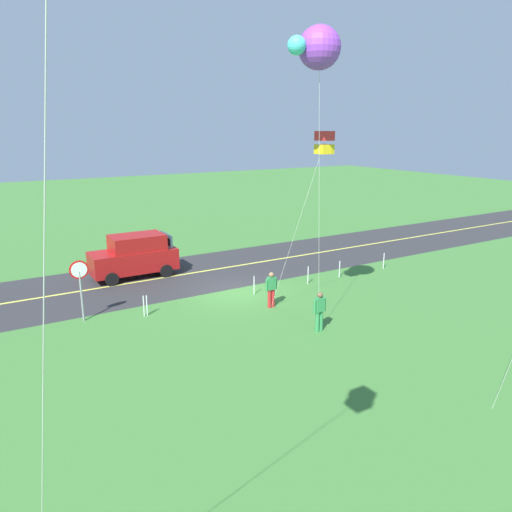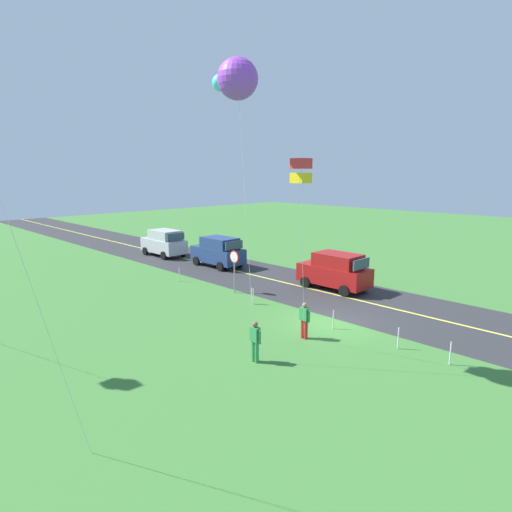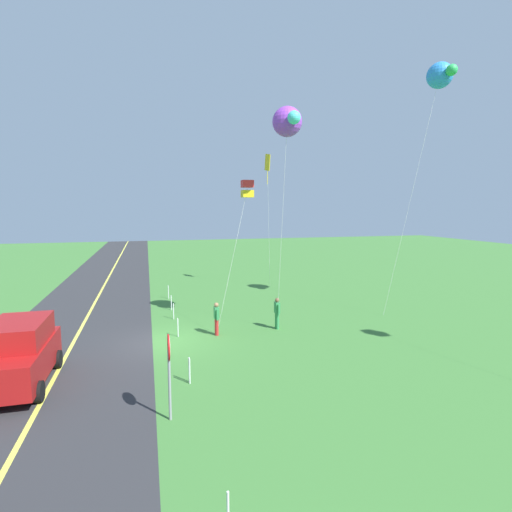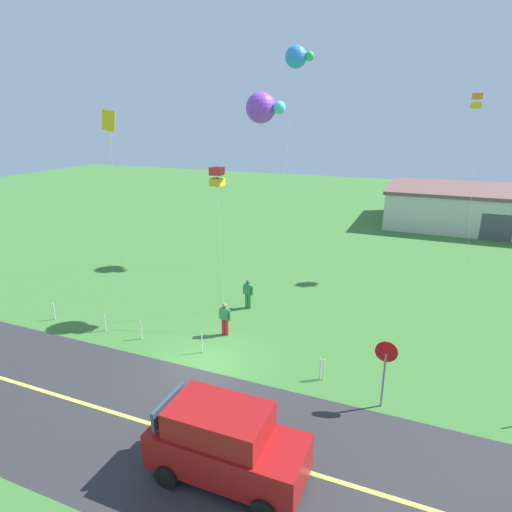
{
  "view_description": "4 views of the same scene",
  "coord_description": "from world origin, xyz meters",
  "px_view_note": "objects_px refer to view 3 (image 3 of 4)",
  "views": [
    {
      "loc": [
        10.4,
        19.27,
        7.62
      ],
      "look_at": [
        1.01,
        3.57,
        2.76
      ],
      "focal_mm": 33.75,
      "sensor_mm": 36.0,
      "label": 1
    },
    {
      "loc": [
        -11.37,
        16.3,
        7.04
      ],
      "look_at": [
        2.37,
        2.72,
        3.26
      ],
      "focal_mm": 30.11,
      "sensor_mm": 36.0,
      "label": 2
    },
    {
      "loc": [
        18.29,
        -0.6,
        6.11
      ],
      "look_at": [
        2.02,
        3.86,
        4.1
      ],
      "focal_mm": 28.07,
      "sensor_mm": 36.0,
      "label": 3
    },
    {
      "loc": [
        7.86,
        -13.78,
        9.8
      ],
      "look_at": [
        1.3,
        2.22,
        4.19
      ],
      "focal_mm": 30.4,
      "sensor_mm": 36.0,
      "label": 4
    }
  ],
  "objects_px": {
    "kite_red_low": "(247,189)",
    "kite_green_far": "(441,75)",
    "person_adult_companion": "(277,312)",
    "kite_pink_drift": "(267,165)",
    "kite_blue_mid": "(288,121)",
    "stop_sign": "(169,360)",
    "car_suv_foreground": "(18,353)",
    "person_adult_near": "(216,318)"
  },
  "relations": [
    {
      "from": "kite_red_low",
      "to": "kite_green_far",
      "type": "xyz_separation_m",
      "value": [
        0.35,
        10.9,
        6.32
      ]
    },
    {
      "from": "person_adult_companion",
      "to": "kite_pink_drift",
      "type": "relative_size",
      "value": 0.16
    },
    {
      "from": "person_adult_companion",
      "to": "kite_blue_mid",
      "type": "distance_m",
      "value": 9.31
    },
    {
      "from": "stop_sign",
      "to": "kite_green_far",
      "type": "xyz_separation_m",
      "value": [
        -8.25,
        15.37,
        11.6
      ]
    },
    {
      "from": "car_suv_foreground",
      "to": "person_adult_near",
      "type": "distance_m",
      "value": 8.41
    },
    {
      "from": "person_adult_near",
      "to": "kite_pink_drift",
      "type": "distance_m",
      "value": 14.66
    },
    {
      "from": "person_adult_companion",
      "to": "kite_red_low",
      "type": "distance_m",
      "value": 6.43
    },
    {
      "from": "car_suv_foreground",
      "to": "stop_sign",
      "type": "relative_size",
      "value": 1.72
    },
    {
      "from": "stop_sign",
      "to": "kite_blue_mid",
      "type": "relative_size",
      "value": 0.24
    },
    {
      "from": "person_adult_companion",
      "to": "kite_pink_drift",
      "type": "bearing_deg",
      "value": 52.19
    },
    {
      "from": "person_adult_companion",
      "to": "kite_blue_mid",
      "type": "bearing_deg",
      "value": -93.4
    },
    {
      "from": "person_adult_near",
      "to": "person_adult_companion",
      "type": "height_order",
      "value": "same"
    },
    {
      "from": "kite_green_far",
      "to": "kite_blue_mid",
      "type": "bearing_deg",
      "value": -82.12
    },
    {
      "from": "car_suv_foreground",
      "to": "kite_red_low",
      "type": "relative_size",
      "value": 0.58
    },
    {
      "from": "person_adult_near",
      "to": "stop_sign",
      "type": "bearing_deg",
      "value": 161.59
    },
    {
      "from": "kite_red_low",
      "to": "kite_pink_drift",
      "type": "xyz_separation_m",
      "value": [
        -9.31,
        3.9,
        2.27
      ]
    },
    {
      "from": "car_suv_foreground",
      "to": "kite_pink_drift",
      "type": "xyz_separation_m",
      "value": [
        -14.21,
        13.28,
        8.19
      ]
    },
    {
      "from": "car_suv_foreground",
      "to": "person_adult_near",
      "type": "xyz_separation_m",
      "value": [
        -3.73,
        7.53,
        -0.29
      ]
    },
    {
      "from": "kite_red_low",
      "to": "person_adult_companion",
      "type": "bearing_deg",
      "value": 52.91
    },
    {
      "from": "stop_sign",
      "to": "car_suv_foreground",
      "type": "bearing_deg",
      "value": -127.03
    },
    {
      "from": "car_suv_foreground",
      "to": "kite_blue_mid",
      "type": "relative_size",
      "value": 0.41
    },
    {
      "from": "person_adult_near",
      "to": "person_adult_companion",
      "type": "bearing_deg",
      "value": -85.57
    },
    {
      "from": "kite_blue_mid",
      "to": "kite_green_far",
      "type": "bearing_deg",
      "value": 97.88
    },
    {
      "from": "kite_blue_mid",
      "to": "person_adult_companion",
      "type": "bearing_deg",
      "value": -159.76
    },
    {
      "from": "person_adult_companion",
      "to": "car_suv_foreground",
      "type": "bearing_deg",
      "value": 176.47
    },
    {
      "from": "car_suv_foreground",
      "to": "kite_green_far",
      "type": "height_order",
      "value": "kite_green_far"
    },
    {
      "from": "kite_blue_mid",
      "to": "kite_red_low",
      "type": "bearing_deg",
      "value": -136.76
    },
    {
      "from": "person_adult_companion",
      "to": "kite_blue_mid",
      "type": "height_order",
      "value": "kite_blue_mid"
    },
    {
      "from": "car_suv_foreground",
      "to": "kite_pink_drift",
      "type": "height_order",
      "value": "kite_pink_drift"
    },
    {
      "from": "stop_sign",
      "to": "kite_pink_drift",
      "type": "distance_m",
      "value": 21.16
    },
    {
      "from": "person_adult_near",
      "to": "kite_pink_drift",
      "type": "height_order",
      "value": "kite_pink_drift"
    },
    {
      "from": "kite_blue_mid",
      "to": "kite_green_far",
      "type": "height_order",
      "value": "kite_green_far"
    },
    {
      "from": "person_adult_near",
      "to": "kite_red_low",
      "type": "height_order",
      "value": "kite_red_low"
    },
    {
      "from": "kite_red_low",
      "to": "person_adult_near",
      "type": "bearing_deg",
      "value": -57.63
    },
    {
      "from": "person_adult_near",
      "to": "kite_green_far",
      "type": "bearing_deg",
      "value": -85.23
    },
    {
      "from": "car_suv_foreground",
      "to": "kite_pink_drift",
      "type": "relative_size",
      "value": 0.43
    },
    {
      "from": "stop_sign",
      "to": "kite_pink_drift",
      "type": "bearing_deg",
      "value": 154.93
    },
    {
      "from": "stop_sign",
      "to": "kite_green_far",
      "type": "distance_m",
      "value": 20.95
    },
    {
      "from": "person_adult_near",
      "to": "kite_blue_mid",
      "type": "distance_m",
      "value": 9.9
    },
    {
      "from": "kite_blue_mid",
      "to": "kite_pink_drift",
      "type": "height_order",
      "value": "kite_blue_mid"
    },
    {
      "from": "stop_sign",
      "to": "person_adult_companion",
      "type": "distance_m",
      "value": 9.6
    },
    {
      "from": "person_adult_near",
      "to": "kite_green_far",
      "type": "relative_size",
      "value": 0.11
    }
  ]
}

